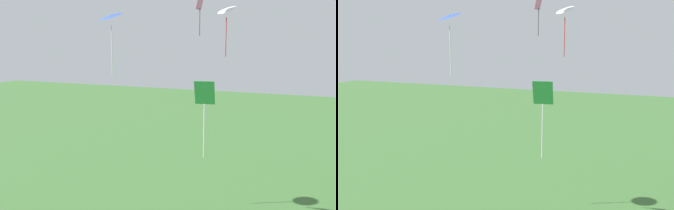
{
  "view_description": "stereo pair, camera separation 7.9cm",
  "coord_description": "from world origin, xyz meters",
  "views": [
    {
      "loc": [
        6.02,
        -6.19,
        9.09
      ],
      "look_at": [
        0.0,
        8.11,
        6.42
      ],
      "focal_mm": 40.0,
      "sensor_mm": 36.0,
      "label": 1
    },
    {
      "loc": [
        6.1,
        -6.16,
        9.09
      ],
      "look_at": [
        0.0,
        8.11,
        6.42
      ],
      "focal_mm": 40.0,
      "sensor_mm": 36.0,
      "label": 2
    }
  ],
  "objects": [
    {
      "name": "kite_green_diamond",
      "position": [
        0.55,
        11.49,
        6.14
      ],
      "size": [
        1.11,
        0.84,
        3.99
      ],
      "color": "green"
    },
    {
      "name": "kite_pink_diamond",
      "position": [
        -1.24,
        16.03,
        11.14
      ],
      "size": [
        0.37,
        0.73,
        2.5
      ],
      "color": "pink"
    },
    {
      "name": "kite_white_delta",
      "position": [
        1.11,
        13.29,
        10.61
      ],
      "size": [
        1.37,
        1.35,
        2.69
      ],
      "color": "white"
    },
    {
      "name": "kite_blue_delta",
      "position": [
        -4.05,
        10.37,
        10.25
      ],
      "size": [
        1.62,
        1.6,
        3.24
      ],
      "color": "blue"
    }
  ]
}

